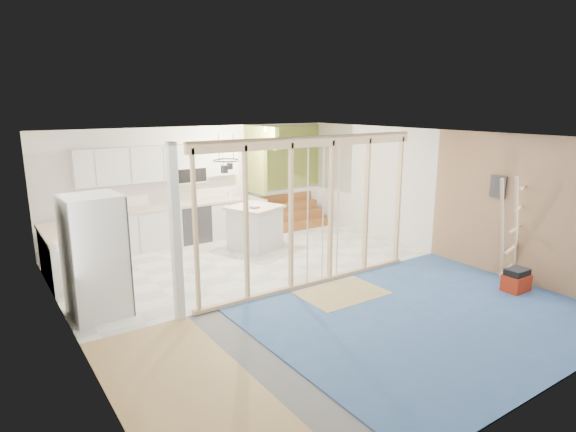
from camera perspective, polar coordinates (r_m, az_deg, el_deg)
room at (r=7.94m, az=1.06°, el=0.07°), size 7.01×8.01×2.61m
floor_overlays at (r=8.42m, az=1.19°, el=-8.36°), size 7.00×8.00×0.03m
stud_frame at (r=7.77m, az=-0.24°, el=1.85°), size 4.66×0.14×2.60m
base_cabinets at (r=10.43m, az=-17.15°, el=-2.04°), size 4.45×2.24×0.93m
upper_cabinets at (r=10.84m, az=-14.48°, el=5.99°), size 3.60×0.41×0.85m
green_partition at (r=12.11m, az=-1.05°, el=2.94°), size 2.25×1.51×2.60m
pot_rack at (r=9.27m, az=-7.30°, el=6.24°), size 0.52×0.52×0.72m
sheathing_panel at (r=9.23m, az=26.73°, el=0.49°), size 0.02×4.00×2.60m
electrical_panel at (r=9.42m, az=23.63°, el=3.21°), size 0.04×0.30×0.40m
ceiling_light at (r=11.02m, az=-2.03°, el=10.27°), size 0.32×0.32×0.08m
fridge at (r=7.59m, az=-21.83°, el=-4.51°), size 0.85×0.82×1.84m
island at (r=10.43m, az=-3.93°, el=-1.41°), size 1.26×1.26×0.96m
bowl at (r=10.15m, az=-3.99°, el=1.14°), size 0.31×0.31×0.06m
soap_bottle_a at (r=10.30m, az=-22.49°, el=0.79°), size 0.13×0.13×0.28m
soap_bottle_b at (r=11.51m, az=-6.94°, el=2.68°), size 0.09×0.09×0.18m
toolbox at (r=9.03m, az=25.43°, el=-6.95°), size 0.43×0.32×0.41m
ladder at (r=9.12m, az=24.92°, el=-1.54°), size 1.03×0.09×1.91m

